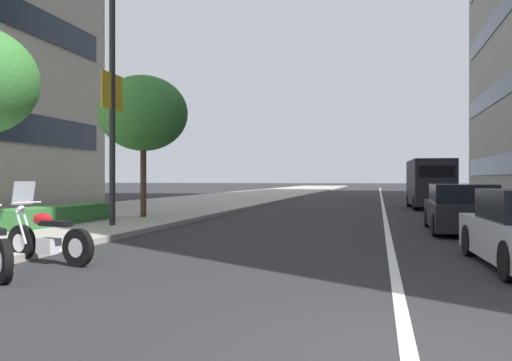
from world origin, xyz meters
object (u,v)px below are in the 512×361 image
motorcycle_under_tarp (47,239)px  car_mid_block_traffic (461,209)px  street_tree_by_lamp_post (143,114)px  delivery_van_ahead (430,183)px  street_lamp_with_banners (123,58)px

motorcycle_under_tarp → car_mid_block_traffic: 11.32m
street_tree_by_lamp_post → car_mid_block_traffic: bearing=-99.3°
motorcycle_under_tarp → car_mid_block_traffic: size_ratio=0.46×
delivery_van_ahead → street_lamp_with_banners: size_ratio=0.63×
car_mid_block_traffic → street_lamp_with_banners: size_ratio=0.54×
car_mid_block_traffic → delivery_van_ahead: size_ratio=0.86×
motorcycle_under_tarp → street_lamp_with_banners: (6.02, 1.57, 4.72)m
car_mid_block_traffic → delivery_van_ahead: (12.55, -0.27, 0.69)m
car_mid_block_traffic → street_tree_by_lamp_post: street_tree_by_lamp_post is taller
car_mid_block_traffic → delivery_van_ahead: bearing=-0.2°
motorcycle_under_tarp → street_lamp_with_banners: 7.80m
motorcycle_under_tarp → street_lamp_with_banners: size_ratio=0.25×
car_mid_block_traffic → delivery_van_ahead: 12.57m
street_lamp_with_banners → street_tree_by_lamp_post: (3.51, 0.99, -1.21)m
motorcycle_under_tarp → street_tree_by_lamp_post: size_ratio=0.41×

